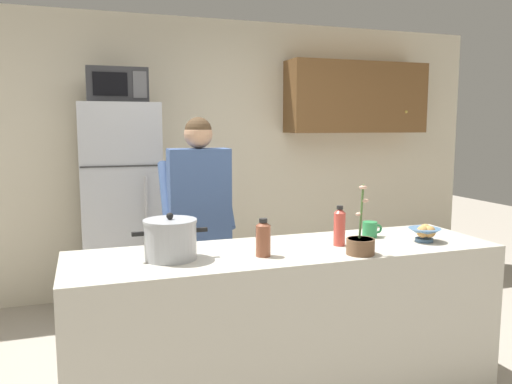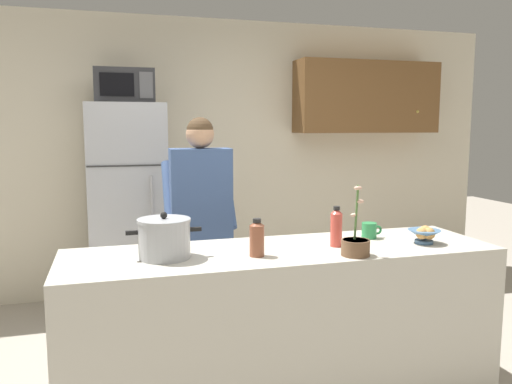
{
  "view_description": "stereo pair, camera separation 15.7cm",
  "coord_description": "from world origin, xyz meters",
  "px_view_note": "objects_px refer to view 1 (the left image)",
  "views": [
    {
      "loc": [
        -1.06,
        -2.55,
        1.6
      ],
      "look_at": [
        0.0,
        0.55,
        1.17
      ],
      "focal_mm": 35.58,
      "sensor_mm": 36.0,
      "label": 1
    },
    {
      "loc": [
        -0.91,
        -2.6,
        1.6
      ],
      "look_at": [
        0.0,
        0.55,
        1.17
      ],
      "focal_mm": 35.58,
      "sensor_mm": 36.0,
      "label": 2
    }
  ],
  "objects_px": {
    "bread_bowl": "(425,233)",
    "bottle_mid_counter": "(263,238)",
    "refrigerator": "(121,209)",
    "person_near_pot": "(199,207)",
    "microwave": "(117,86)",
    "bottle_near_edge": "(339,226)",
    "cooking_pot": "(170,239)",
    "potted_orchid": "(361,244)",
    "coffee_mug": "(370,229)"
  },
  "relations": [
    {
      "from": "bread_bowl",
      "to": "bottle_mid_counter",
      "type": "distance_m",
      "value": 1.02
    },
    {
      "from": "coffee_mug",
      "to": "bottle_mid_counter",
      "type": "distance_m",
      "value": 0.81
    },
    {
      "from": "refrigerator",
      "to": "bread_bowl",
      "type": "relative_size",
      "value": 9.44
    },
    {
      "from": "bottle_near_edge",
      "to": "potted_orchid",
      "type": "bearing_deg",
      "value": -87.07
    },
    {
      "from": "bottle_mid_counter",
      "to": "microwave",
      "type": "bearing_deg",
      "value": 106.88
    },
    {
      "from": "bread_bowl",
      "to": "potted_orchid",
      "type": "height_order",
      "value": "potted_orchid"
    },
    {
      "from": "person_near_pot",
      "to": "potted_orchid",
      "type": "height_order",
      "value": "person_near_pot"
    },
    {
      "from": "cooking_pot",
      "to": "bread_bowl",
      "type": "height_order",
      "value": "cooking_pot"
    },
    {
      "from": "potted_orchid",
      "to": "bottle_near_edge",
      "type": "bearing_deg",
      "value": 92.93
    },
    {
      "from": "bottle_near_edge",
      "to": "refrigerator",
      "type": "bearing_deg",
      "value": 119.94
    },
    {
      "from": "cooking_pot",
      "to": "potted_orchid",
      "type": "height_order",
      "value": "potted_orchid"
    },
    {
      "from": "microwave",
      "to": "bottle_near_edge",
      "type": "xyz_separation_m",
      "value": [
        1.08,
        -1.85,
        -0.89
      ]
    },
    {
      "from": "refrigerator",
      "to": "potted_orchid",
      "type": "bearing_deg",
      "value": -62.44
    },
    {
      "from": "bottle_mid_counter",
      "to": "bottle_near_edge",
      "type": "bearing_deg",
      "value": 9.75
    },
    {
      "from": "refrigerator",
      "to": "cooking_pot",
      "type": "relative_size",
      "value": 4.62
    },
    {
      "from": "refrigerator",
      "to": "coffee_mug",
      "type": "bearing_deg",
      "value": -51.82
    },
    {
      "from": "refrigerator",
      "to": "coffee_mug",
      "type": "height_order",
      "value": "refrigerator"
    },
    {
      "from": "microwave",
      "to": "coffee_mug",
      "type": "bearing_deg",
      "value": -51.47
    },
    {
      "from": "coffee_mug",
      "to": "potted_orchid",
      "type": "bearing_deg",
      "value": -127.97
    },
    {
      "from": "cooking_pot",
      "to": "coffee_mug",
      "type": "distance_m",
      "value": 1.25
    },
    {
      "from": "person_near_pot",
      "to": "bread_bowl",
      "type": "relative_size",
      "value": 8.78
    },
    {
      "from": "bottle_mid_counter",
      "to": "potted_orchid",
      "type": "height_order",
      "value": "potted_orchid"
    },
    {
      "from": "coffee_mug",
      "to": "bottle_mid_counter",
      "type": "bearing_deg",
      "value": -164.09
    },
    {
      "from": "cooking_pot",
      "to": "potted_orchid",
      "type": "xyz_separation_m",
      "value": [
        0.97,
        -0.23,
        -0.05
      ]
    },
    {
      "from": "coffee_mug",
      "to": "bottle_near_edge",
      "type": "distance_m",
      "value": 0.32
    },
    {
      "from": "cooking_pot",
      "to": "potted_orchid",
      "type": "bearing_deg",
      "value": -13.39
    },
    {
      "from": "coffee_mug",
      "to": "bread_bowl",
      "type": "bearing_deg",
      "value": -42.21
    },
    {
      "from": "cooking_pot",
      "to": "bread_bowl",
      "type": "relative_size",
      "value": 2.04
    },
    {
      "from": "person_near_pot",
      "to": "potted_orchid",
      "type": "xyz_separation_m",
      "value": [
        0.63,
        -1.11,
        -0.06
      ]
    },
    {
      "from": "refrigerator",
      "to": "microwave",
      "type": "relative_size",
      "value": 3.72
    },
    {
      "from": "potted_orchid",
      "to": "bread_bowl",
      "type": "bearing_deg",
      "value": 15.07
    },
    {
      "from": "cooking_pot",
      "to": "coffee_mug",
      "type": "relative_size",
      "value": 2.95
    },
    {
      "from": "refrigerator",
      "to": "bottle_mid_counter",
      "type": "height_order",
      "value": "refrigerator"
    },
    {
      "from": "microwave",
      "to": "bottle_near_edge",
      "type": "distance_m",
      "value": 2.32
    },
    {
      "from": "microwave",
      "to": "bottle_near_edge",
      "type": "height_order",
      "value": "microwave"
    },
    {
      "from": "refrigerator",
      "to": "bread_bowl",
      "type": "xyz_separation_m",
      "value": [
        1.6,
        -1.95,
        0.08
      ]
    },
    {
      "from": "bread_bowl",
      "to": "bottle_mid_counter",
      "type": "xyz_separation_m",
      "value": [
        -1.02,
        -0.01,
        0.05
      ]
    },
    {
      "from": "cooking_pot",
      "to": "microwave",
      "type": "bearing_deg",
      "value": 93.71
    },
    {
      "from": "refrigerator",
      "to": "cooking_pot",
      "type": "bearing_deg",
      "value": -86.33
    },
    {
      "from": "person_near_pot",
      "to": "potted_orchid",
      "type": "relative_size",
      "value": 4.41
    },
    {
      "from": "microwave",
      "to": "bread_bowl",
      "type": "bearing_deg",
      "value": -50.29
    },
    {
      "from": "person_near_pot",
      "to": "bottle_near_edge",
      "type": "xyz_separation_m",
      "value": [
        0.62,
        -0.9,
        -0.0
      ]
    },
    {
      "from": "bottle_mid_counter",
      "to": "refrigerator",
      "type": "bearing_deg",
      "value": 106.7
    },
    {
      "from": "bread_bowl",
      "to": "bottle_near_edge",
      "type": "distance_m",
      "value": 0.53
    },
    {
      "from": "bread_bowl",
      "to": "cooking_pot",
      "type": "bearing_deg",
      "value": 176.4
    },
    {
      "from": "refrigerator",
      "to": "potted_orchid",
      "type": "xyz_separation_m",
      "value": [
        1.09,
        -2.09,
        0.09
      ]
    },
    {
      "from": "refrigerator",
      "to": "bread_bowl",
      "type": "height_order",
      "value": "refrigerator"
    },
    {
      "from": "bottle_near_edge",
      "to": "potted_orchid",
      "type": "xyz_separation_m",
      "value": [
        0.01,
        -0.22,
        -0.05
      ]
    },
    {
      "from": "bottle_near_edge",
      "to": "potted_orchid",
      "type": "height_order",
      "value": "potted_orchid"
    },
    {
      "from": "bread_bowl",
      "to": "bottle_mid_counter",
      "type": "bearing_deg",
      "value": -179.61
    }
  ]
}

